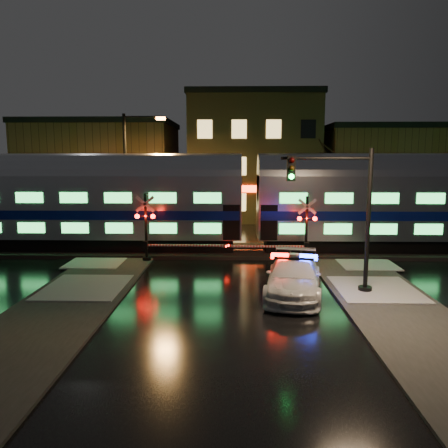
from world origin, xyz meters
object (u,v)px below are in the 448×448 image
(police_car, at_px, (294,277))
(traffic_light, at_px, (345,218))
(crossing_signal_right, at_px, (300,236))
(streetlight, at_px, (130,169))
(crossing_signal_left, at_px, (152,234))

(police_car, distance_m, traffic_light, 3.34)
(crossing_signal_right, relative_size, streetlight, 0.60)
(crossing_signal_right, distance_m, traffic_light, 5.95)
(police_car, distance_m, crossing_signal_left, 9.30)
(police_car, xyz_separation_m, traffic_light, (2.18, 0.25, 2.53))
(crossing_signal_right, height_order, traffic_light, traffic_light)
(crossing_signal_left, bearing_deg, traffic_light, -30.74)
(police_car, distance_m, streetlight, 16.58)
(crossing_signal_right, relative_size, traffic_light, 0.85)
(police_car, xyz_separation_m, streetlight, (-9.96, 12.53, 4.34))
(police_car, bearing_deg, streetlight, 138.04)
(crossing_signal_left, xyz_separation_m, traffic_light, (9.38, -5.58, 1.72))
(police_car, bearing_deg, traffic_light, 16.07)
(crossing_signal_right, height_order, crossing_signal_left, crossing_signal_left)
(crossing_signal_right, distance_m, crossing_signal_left, 8.31)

